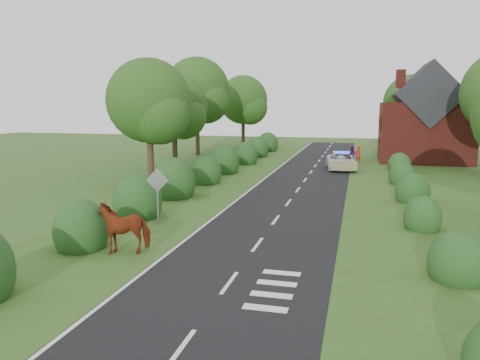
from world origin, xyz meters
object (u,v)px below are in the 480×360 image
(police_van, at_px, (341,161))
(pedestrian_purple, at_px, (352,154))
(pedestrian_red, at_px, (358,154))
(cow, at_px, (125,231))
(road_sign, at_px, (157,188))

(police_van, height_order, pedestrian_purple, pedestrian_purple)
(pedestrian_red, height_order, pedestrian_purple, pedestrian_red)
(pedestrian_purple, bearing_deg, cow, 103.71)
(road_sign, bearing_deg, cow, -83.49)
(cow, xyz_separation_m, police_van, (6.81, 24.24, -0.09))
(police_van, distance_m, pedestrian_purple, 4.84)
(cow, bearing_deg, pedestrian_purple, 140.53)
(pedestrian_purple, bearing_deg, police_van, 109.08)
(pedestrian_red, relative_size, pedestrian_purple, 1.05)
(pedestrian_red, distance_m, pedestrian_purple, 0.55)
(police_van, bearing_deg, pedestrian_purple, 73.90)
(cow, distance_m, police_van, 25.18)
(police_van, height_order, pedestrian_red, pedestrian_red)
(pedestrian_red, bearing_deg, cow, 30.73)
(road_sign, bearing_deg, pedestrian_purple, 72.26)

